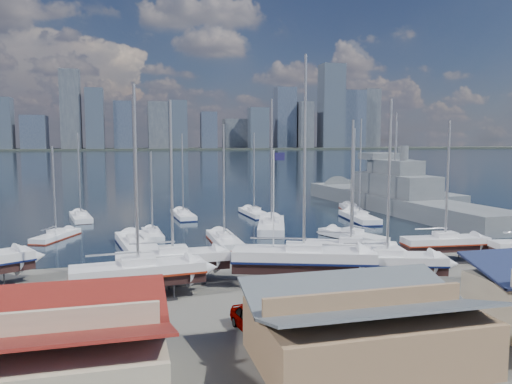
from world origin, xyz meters
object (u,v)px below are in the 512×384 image
object	(u,v)px
car_a	(254,320)
flagpole	(274,207)
naval_ship_east	(394,201)
naval_ship_west	(395,189)

from	to	relation	value
car_a	flagpole	distance (m)	12.89
naval_ship_east	naval_ship_west	distance (m)	22.55
car_a	flagpole	world-z (taller)	flagpole
naval_ship_east	car_a	size ratio (longest dim) A/B	10.95
naval_ship_west	car_a	bearing A→B (deg)	141.69
car_a	flagpole	size ratio (longest dim) A/B	0.41
naval_ship_east	flagpole	world-z (taller)	naval_ship_east
flagpole	naval_ship_east	bearing A→B (deg)	48.28
naval_ship_west	flagpole	bearing A→B (deg)	139.62
naval_ship_east	naval_ship_west	size ratio (longest dim) A/B	1.30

